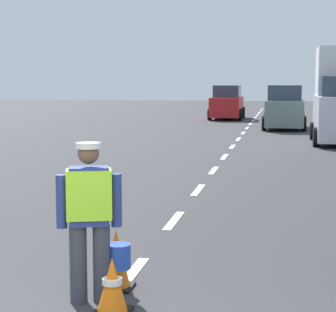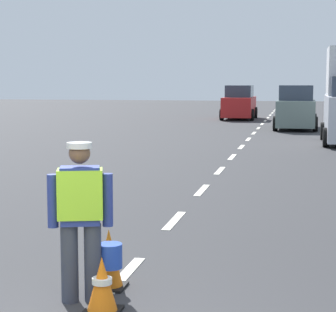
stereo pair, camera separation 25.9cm
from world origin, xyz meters
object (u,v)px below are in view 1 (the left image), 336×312
Objects in this scene: road_worker at (92,214)px; car_oncoming_third at (227,103)px; traffic_cone_far at (116,259)px; car_outgoing_far at (284,109)px; traffic_cone_near at (112,286)px.

road_worker is 32.23m from car_oncoming_third.
car_oncoming_third reaches higher than traffic_cone_far.
road_worker is at bearing -94.47° from car_outgoing_far.
road_worker is 0.39× the size of car_outgoing_far.
traffic_cone_far is at bearing 74.01° from road_worker.
traffic_cone_near is 25.16m from car_outgoing_far.
traffic_cone_far is 0.16× the size of car_oncoming_third.
car_oncoming_third is (-1.44, 32.20, 0.01)m from road_worker.
car_outgoing_far reaches higher than car_oncoming_third.
road_worker is at bearing -87.44° from car_oncoming_third.
traffic_cone_far is 24.42m from car_outgoing_far.
traffic_cone_near is at bearing -93.75° from car_outgoing_far.
car_outgoing_far is (1.80, 24.34, 0.64)m from traffic_cone_far.
traffic_cone_far is at bearing 101.84° from traffic_cone_near.
car_outgoing_far reaches higher than traffic_cone_near.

